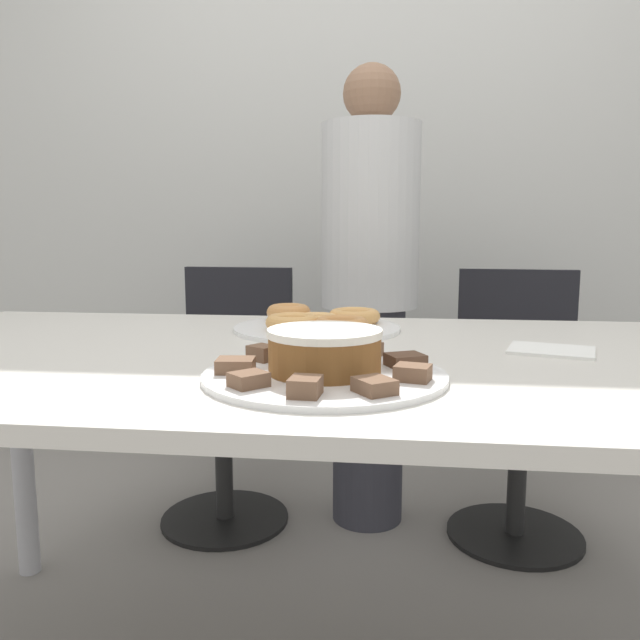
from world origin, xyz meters
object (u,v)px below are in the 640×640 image
object	(u,v)px
office_chair_left	(228,402)
plate_cake	(325,376)
person_standing	(370,290)
napkin	(551,350)
office_chair_right	(518,412)
plate_donuts	(317,328)
frosted_cake	(325,351)

from	to	relation	value
office_chair_left	plate_cake	world-z (taller)	office_chair_left
person_standing	office_chair_left	bearing A→B (deg)	-177.25
person_standing	office_chair_left	world-z (taller)	person_standing
person_standing	napkin	size ratio (longest dim) A/B	8.16
office_chair_right	person_standing	bearing A→B (deg)	-178.92
office_chair_right	plate_donuts	distance (m)	0.93
office_chair_left	person_standing	bearing A→B (deg)	5.75
person_standing	napkin	xyz separation A→B (m)	(0.39, -0.84, -0.03)
office_chair_right	office_chair_left	bearing A→B (deg)	-176.21
office_chair_left	plate_donuts	bearing A→B (deg)	-54.76
napkin	person_standing	bearing A→B (deg)	114.81
frosted_cake	person_standing	bearing A→B (deg)	88.61
plate_cake	napkin	xyz separation A→B (m)	(0.42, 0.27, -0.00)
person_standing	plate_cake	distance (m)	1.11
office_chair_right	plate_cake	distance (m)	1.26
office_chair_right	frosted_cake	world-z (taller)	office_chair_right
office_chair_left	plate_donuts	world-z (taller)	office_chair_left
office_chair_left	plate_donuts	size ratio (longest dim) A/B	2.22
office_chair_right	plate_cake	bearing A→B (deg)	-111.84
person_standing	office_chair_right	world-z (taller)	person_standing
person_standing	office_chair_right	distance (m)	0.64
office_chair_right	plate_cake	world-z (taller)	office_chair_right
person_standing	office_chair_left	size ratio (longest dim) A/B	1.76
plate_donuts	frosted_cake	size ratio (longest dim) A/B	2.14
person_standing	napkin	distance (m)	0.93
frosted_cake	napkin	xyz separation A→B (m)	(0.42, 0.27, -0.04)
napkin	plate_cake	bearing A→B (deg)	-146.92
person_standing	frosted_cake	size ratio (longest dim) A/B	8.34
plate_donuts	napkin	distance (m)	0.53
office_chair_left	office_chair_right	xyz separation A→B (m)	(0.98, -0.00, 0.00)
person_standing	plate_donuts	xyz separation A→B (m)	(-0.10, -0.64, -0.03)
plate_donuts	frosted_cake	distance (m)	0.48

